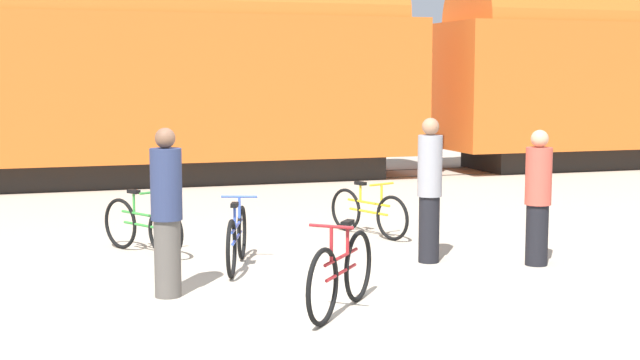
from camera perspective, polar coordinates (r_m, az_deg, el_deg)
The scene contains 11 objects.
ground_plane at distance 9.83m, azimuth -1.83°, elevation -7.32°, with size 80.00×80.00×0.00m, color #B2A893.
freight_train at distance 19.99m, azimuth -10.24°, elevation 7.34°, with size 37.42×2.84×5.00m.
rail_near at distance 19.43m, azimuth -9.81°, elevation -0.36°, with size 49.42×0.07×0.01m, color #4C4238.
rail_far at distance 20.84m, azimuth -10.34°, elevation 0.11°, with size 49.42×0.07×0.01m, color #4C4238.
bicycle_maroon at distance 9.00m, azimuth 1.37°, elevation -6.03°, with size 1.16×1.38×0.94m.
bicycle_blue at distance 11.09m, azimuth -5.34°, elevation -3.75°, with size 0.64×1.71×0.87m.
bicycle_yellow at distance 13.27m, azimuth 3.12°, elevation -2.08°, with size 0.67×1.58×0.82m.
bicycle_green at distance 12.17m, azimuth -11.30°, elevation -2.91°, with size 0.91×1.48×0.87m.
person_in_navy at distance 9.68m, azimuth -9.79°, elevation -2.04°, with size 0.34×0.34×1.83m.
person_in_grey at distance 11.38m, azimuth 7.03°, elevation -0.59°, with size 0.31×0.31×1.85m.
person_in_red at distance 11.47m, azimuth 13.78°, elevation -1.09°, with size 0.33×0.33×1.71m.
Camera 1 is at (-2.58, -9.17, 2.40)m, focal length 50.00 mm.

